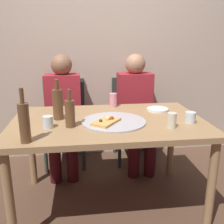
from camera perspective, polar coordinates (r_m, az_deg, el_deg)
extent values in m
plane|color=#513828|center=(2.27, -0.78, -19.53)|extent=(8.00, 8.00, 0.00)
cube|color=#BCA893|center=(2.89, -3.33, 15.68)|extent=(6.00, 0.10, 2.60)
cube|color=#99754C|center=(1.94, -0.86, -2.29)|extent=(1.44, 0.91, 0.04)
cylinder|color=#99754C|center=(1.80, -21.90, -18.13)|extent=(0.06, 0.06, 0.69)
cylinder|color=#99754C|center=(1.94, 21.24, -15.32)|extent=(0.06, 0.06, 0.69)
cylinder|color=#99754C|center=(2.47, -17.49, -7.94)|extent=(0.06, 0.06, 0.69)
cylinder|color=#99754C|center=(2.58, 13.04, -6.57)|extent=(0.06, 0.06, 0.69)
cylinder|color=#ADADB2|center=(1.87, 0.39, -2.13)|extent=(0.47, 0.47, 0.01)
cube|color=tan|center=(1.82, -1.33, -2.19)|extent=(0.24, 0.25, 0.02)
sphere|color=#EAD184|center=(1.83, -1.02, -1.43)|extent=(0.04, 0.04, 0.04)
sphere|color=#2D381E|center=(1.79, -2.54, -1.95)|extent=(0.02, 0.02, 0.02)
sphere|color=#B22D23|center=(1.85, -0.01, -1.35)|extent=(0.03, 0.03, 0.03)
cylinder|color=brown|center=(1.57, -18.94, -2.38)|extent=(0.06, 0.06, 0.24)
cylinder|color=brown|center=(1.53, -19.49, 3.44)|extent=(0.02, 0.02, 0.09)
cylinder|color=brown|center=(1.96, -11.96, 1.64)|extent=(0.08, 0.08, 0.23)
cylinder|color=brown|center=(1.93, -12.22, 5.99)|extent=(0.03, 0.03, 0.08)
cylinder|color=brown|center=(1.78, -9.34, -0.38)|extent=(0.07, 0.07, 0.19)
cylinder|color=brown|center=(1.75, -9.54, 3.80)|extent=(0.03, 0.03, 0.08)
cylinder|color=silver|center=(1.80, -14.10, -2.20)|extent=(0.07, 0.07, 0.08)
cylinder|color=silver|center=(1.94, 17.06, -1.17)|extent=(0.08, 0.08, 0.08)
cylinder|color=beige|center=(1.80, 13.18, -1.81)|extent=(0.06, 0.06, 0.10)
cylinder|color=pink|center=(2.29, 0.26, 2.68)|extent=(0.07, 0.07, 0.12)
cylinder|color=white|center=(2.21, 10.11, 0.58)|extent=(0.18, 0.18, 0.02)
cube|color=#2D3833|center=(2.75, -10.54, -2.61)|extent=(0.44, 0.44, 0.05)
cube|color=#2D3833|center=(2.88, -10.56, 2.90)|extent=(0.44, 0.04, 0.45)
cylinder|color=#2D3833|center=(2.66, -6.35, -8.64)|extent=(0.04, 0.04, 0.42)
cylinder|color=#2D3833|center=(2.68, -14.58, -8.85)|extent=(0.04, 0.04, 0.42)
cylinder|color=#2D3833|center=(3.01, -6.49, -5.62)|extent=(0.04, 0.04, 0.42)
cylinder|color=#2D3833|center=(3.03, -13.73, -5.83)|extent=(0.04, 0.04, 0.42)
cube|color=#2D3833|center=(2.81, 4.98, -2.02)|extent=(0.44, 0.44, 0.05)
cube|color=#2D3833|center=(2.94, 4.27, 3.36)|extent=(0.44, 0.04, 0.45)
cylinder|color=#2D3833|center=(2.77, 9.58, -7.75)|extent=(0.04, 0.04, 0.42)
cylinder|color=#2D3833|center=(2.69, 1.70, -8.27)|extent=(0.04, 0.04, 0.42)
cylinder|color=#2D3833|center=(3.10, 7.58, -4.96)|extent=(0.04, 0.04, 0.42)
cylinder|color=#2D3833|center=(3.03, 0.59, -5.33)|extent=(0.04, 0.04, 0.42)
cube|color=maroon|center=(2.70, -10.80, 2.76)|extent=(0.36, 0.22, 0.52)
sphere|color=brown|center=(2.64, -11.20, 10.25)|extent=(0.21, 0.21, 0.21)
cylinder|color=#3F0E12|center=(2.58, -8.96, -3.83)|extent=(0.12, 0.40, 0.12)
cylinder|color=#3F0E12|center=(2.59, -12.51, -3.93)|extent=(0.12, 0.40, 0.12)
cylinder|color=#3F0E12|center=(2.48, -8.84, -10.29)|extent=(0.11, 0.11, 0.45)
cylinder|color=#3F0E12|center=(2.49, -12.58, -10.37)|extent=(0.11, 0.11, 0.45)
cube|color=maroon|center=(2.76, 5.02, 3.25)|extent=(0.36, 0.22, 0.52)
sphere|color=#A87A5B|center=(2.70, 5.21, 10.60)|extent=(0.21, 0.21, 0.21)
cylinder|color=#3F0E12|center=(2.66, 7.48, -3.14)|extent=(0.12, 0.40, 0.12)
cylinder|color=#3F0E12|center=(2.62, 4.09, -3.31)|extent=(0.12, 0.40, 0.12)
cylinder|color=#3F0E12|center=(2.57, 8.42, -9.35)|extent=(0.11, 0.11, 0.45)
cylinder|color=#3F0E12|center=(2.53, 4.88, -9.62)|extent=(0.11, 0.11, 0.45)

